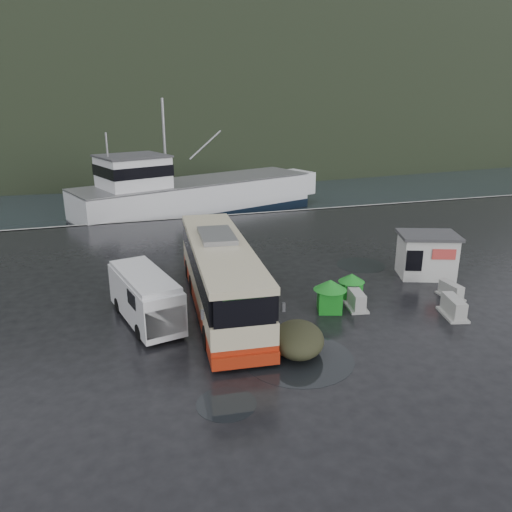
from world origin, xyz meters
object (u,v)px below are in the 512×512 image
object	(u,v)px
jersey_barrier_a	(355,307)
jersey_barrier_b	(450,297)
waste_bin_left	(350,298)
waste_bin_right	(329,311)
jersey_barrier_c	(452,316)
dome_tent	(298,352)
white_van	(147,321)
fishing_trawler	(198,202)
coach_bus	(221,307)
ticket_kiosk	(424,276)

from	to	relation	value
jersey_barrier_a	jersey_barrier_b	size ratio (longest dim) A/B	1.14
waste_bin_left	waste_bin_right	world-z (taller)	waste_bin_right
jersey_barrier_b	jersey_barrier_c	bearing A→B (deg)	-125.20
dome_tent	jersey_barrier_a	distance (m)	5.37
white_van	jersey_barrier_b	xyz separation A→B (m)	(14.90, -1.72, 0.00)
waste_bin_left	white_van	bearing A→B (deg)	177.79
jersey_barrier_b	fishing_trawler	size ratio (longest dim) A/B	0.05
jersey_barrier_a	fishing_trawler	distance (m)	27.09
jersey_barrier_b	coach_bus	bearing A→B (deg)	168.91
dome_tent	coach_bus	bearing A→B (deg)	109.93
waste_bin_right	ticket_kiosk	world-z (taller)	ticket_kiosk
waste_bin_right	jersey_barrier_b	world-z (taller)	waste_bin_right
white_van	jersey_barrier_a	xyz separation A→B (m)	(9.73, -1.44, 0.00)
ticket_kiosk	jersey_barrier_a	bearing A→B (deg)	-134.78
waste_bin_left	waste_bin_right	xyz separation A→B (m)	(-1.67, -1.06, 0.00)
white_van	waste_bin_right	size ratio (longest dim) A/B	3.52
jersey_barrier_c	jersey_barrier_b	bearing A→B (deg)	54.80
jersey_barrier_b	jersey_barrier_c	xyz separation A→B (m)	(-1.35, -1.92, 0.00)
waste_bin_right	jersey_barrier_c	world-z (taller)	waste_bin_right
jersey_barrier_c	fishing_trawler	xyz separation A→B (m)	(-6.34, 29.17, 0.00)
jersey_barrier_c	coach_bus	bearing A→B (deg)	157.46
coach_bus	ticket_kiosk	xyz separation A→B (m)	(11.96, 0.84, 0.00)
waste_bin_left	fishing_trawler	size ratio (longest dim) A/B	0.05
jersey_barrier_a	jersey_barrier_b	xyz separation A→B (m)	(5.17, -0.28, 0.00)
waste_bin_right	waste_bin_left	bearing A→B (deg)	32.45
ticket_kiosk	jersey_barrier_c	distance (m)	5.36
dome_tent	jersey_barrier_a	size ratio (longest dim) A/B	1.67
waste_bin_right	white_van	bearing A→B (deg)	170.16
jersey_barrier_b	fishing_trawler	distance (m)	28.32
jersey_barrier_a	fishing_trawler	size ratio (longest dim) A/B	0.06
ticket_kiosk	fishing_trawler	distance (m)	25.59
waste_bin_right	ticket_kiosk	bearing A→B (deg)	21.15
white_van	jersey_barrier_b	distance (m)	15.00
coach_bus	white_van	distance (m)	3.61
white_van	jersey_barrier_c	size ratio (longest dim) A/B	3.09
coach_bus	fishing_trawler	distance (m)	25.30
jersey_barrier_a	waste_bin_left	bearing A→B (deg)	75.06
coach_bus	ticket_kiosk	size ratio (longest dim) A/B	3.86
white_van	dome_tent	world-z (taller)	white_van
fishing_trawler	jersey_barrier_b	bearing A→B (deg)	-94.03
white_van	waste_bin_left	bearing A→B (deg)	-15.01
dome_tent	ticket_kiosk	xyz separation A→B (m)	(10.07, 6.03, 0.00)
white_van	jersey_barrier_b	size ratio (longest dim) A/B	3.68
white_van	jersey_barrier_a	world-z (taller)	white_van
waste_bin_left	jersey_barrier_c	world-z (taller)	waste_bin_left
white_van	waste_bin_right	world-z (taller)	white_van
jersey_barrier_c	fishing_trawler	size ratio (longest dim) A/B	0.07
waste_bin_left	jersey_barrier_c	distance (m)	4.81
jersey_barrier_a	jersey_barrier_c	distance (m)	4.41
fishing_trawler	jersey_barrier_c	bearing A→B (deg)	-97.53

